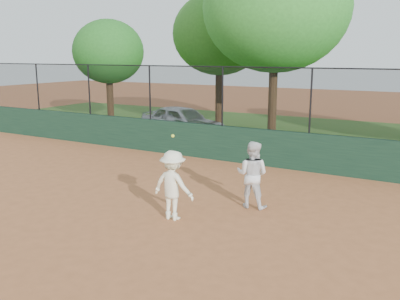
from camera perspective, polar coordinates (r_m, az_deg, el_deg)
The scene contains 10 objects.
ground at distance 10.33m, azimuth -10.06°, elevation -8.29°, with size 80.00×80.00×0.00m, color #A96036.
back_wall at distance 15.09m, azimuth 4.52°, elevation 0.72°, with size 26.00×0.20×1.20m, color #193825.
grass_strip at distance 20.69m, azimuth 11.62°, elevation 1.93°, with size 36.00×12.00×0.01m, color #2B5219.
parked_car at distance 19.62m, azimuth -2.28°, elevation 3.68°, with size 1.65×4.09×1.39m, color silver.
player_second at distance 10.59m, azimuth 6.69°, elevation -3.14°, with size 0.78×0.60×1.60m, color white.
player_main at distance 9.78m, azimuth -3.47°, elevation -4.53°, with size 1.01×0.68×1.98m.
fence_assembly at distance 14.86m, azimuth 4.53°, elevation 6.92°, with size 26.00×0.06×2.00m.
tree_0 at distance 23.92m, azimuth -11.67°, elevation 12.20°, with size 3.79×3.44×5.36m.
tree_1 at distance 22.24m, azimuth 2.51°, elevation 14.66°, with size 4.66×4.23×6.59m.
tree_2 at distance 19.06m, azimuth 9.66°, elevation 17.52°, with size 6.04×5.49×8.04m.
Camera 1 is at (6.28, -7.39, 3.57)m, focal length 40.00 mm.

